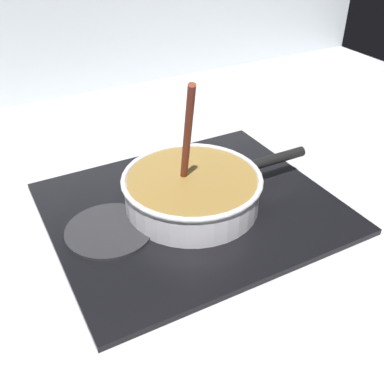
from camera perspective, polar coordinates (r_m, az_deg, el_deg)
The scene contains 6 objects.
ground at distance 0.86m, azimuth -4.17°, elevation -7.35°, with size 2.40×1.60×0.04m, color #B7B7BC.
backsplash_wall at distance 1.43m, azimuth -19.05°, elevation 21.43°, with size 2.40×0.02×0.55m, color silver.
hob_plate at distance 0.92m, azimuth -0.00°, elevation -2.00°, with size 0.56×0.48×0.01m, color black.
burner_ring at distance 0.92m, azimuth -0.00°, elevation -1.49°, with size 0.17×0.17×0.01m, color #592D0C.
spare_burner at distance 0.86m, azimuth -10.43°, elevation -4.75°, with size 0.17×0.17×0.01m, color #262628.
cooking_pan at distance 0.90m, azimuth 0.08°, elevation 0.31°, with size 0.42×0.28×0.28m.
Camera 1 is at (-0.25, -0.60, 0.55)m, focal length 42.09 mm.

